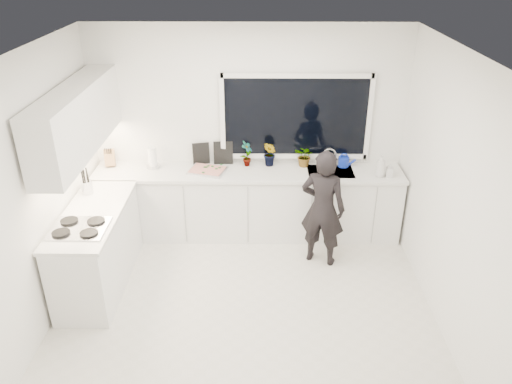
{
  "coord_description": "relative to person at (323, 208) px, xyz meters",
  "views": [
    {
      "loc": [
        0.16,
        -4.35,
        3.55
      ],
      "look_at": [
        0.11,
        0.4,
        1.15
      ],
      "focal_mm": 35.0,
      "sensor_mm": 36.0,
      "label": 1
    }
  ],
  "objects": [
    {
      "name": "watering_can",
      "position": [
        0.34,
        0.8,
        0.25
      ],
      "size": [
        0.17,
        0.17,
        0.13
      ],
      "primitive_type": "cylinder",
      "rotation": [
        0.0,
        0.0,
        0.25
      ],
      "color": "#122CAD",
      "rests_on": "countertop_back"
    },
    {
      "name": "base_cabinets_back",
      "position": [
        -0.89,
        0.64,
        -0.29
      ],
      "size": [
        3.92,
        0.58,
        0.88
      ],
      "primitive_type": "cube",
      "color": "white",
      "rests_on": "floor"
    },
    {
      "name": "wall_right",
      "position": [
        1.12,
        -0.81,
        0.62
      ],
      "size": [
        0.02,
        3.5,
        2.7
      ],
      "primitive_type": "cube",
      "color": "white",
      "rests_on": "ground"
    },
    {
      "name": "pizza_tray",
      "position": [
        -1.41,
        0.61,
        0.2
      ],
      "size": [
        0.53,
        0.44,
        0.03
      ],
      "primitive_type": "cube",
      "rotation": [
        0.0,
        0.0,
        -0.27
      ],
      "color": "silver",
      "rests_on": "countertop_back"
    },
    {
      "name": "floor",
      "position": [
        -0.89,
        -0.81,
        -0.74
      ],
      "size": [
        4.0,
        3.5,
        0.02
      ],
      "primitive_type": "cube",
      "color": "beige",
      "rests_on": "ground"
    },
    {
      "name": "window",
      "position": [
        -0.29,
        0.91,
        0.82
      ],
      "size": [
        1.8,
        0.02,
        1.0
      ],
      "primitive_type": "cube",
      "color": "black",
      "rests_on": "wall_back"
    },
    {
      "name": "herb_plants",
      "position": [
        -0.46,
        0.8,
        0.34
      ],
      "size": [
        1.01,
        0.33,
        0.34
      ],
      "color": "#26662D",
      "rests_on": "countertop_back"
    },
    {
      "name": "picture_frame_large",
      "position": [
        -1.52,
        0.88,
        0.33
      ],
      "size": [
        0.22,
        0.07,
        0.28
      ],
      "primitive_type": "cube",
      "rotation": [
        0.0,
        0.0,
        0.22
      ],
      "color": "black",
      "rests_on": "countertop_back"
    },
    {
      "name": "knife_block",
      "position": [
        -2.69,
        0.78,
        0.3
      ],
      "size": [
        0.15,
        0.13,
        0.22
      ],
      "primitive_type": "cube",
      "rotation": [
        0.0,
        0.0,
        0.22
      ],
      "color": "olive",
      "rests_on": "countertop_back"
    },
    {
      "name": "person",
      "position": [
        0.0,
        0.0,
        0.0
      ],
      "size": [
        0.62,
        0.52,
        1.46
      ],
      "primitive_type": "imported",
      "rotation": [
        0.0,
        0.0,
        2.78
      ],
      "color": "black",
      "rests_on": "floor"
    },
    {
      "name": "ceiling",
      "position": [
        -0.89,
        -0.81,
        1.98
      ],
      "size": [
        4.0,
        3.5,
        0.02
      ],
      "primitive_type": "cube",
      "color": "white",
      "rests_on": "wall_back"
    },
    {
      "name": "paper_towel_roll",
      "position": [
        -2.13,
        0.74,
        0.32
      ],
      "size": [
        0.15,
        0.15,
        0.26
      ],
      "primitive_type": "cylinder",
      "rotation": [
        0.0,
        0.0,
        0.42
      ],
      "color": "white",
      "rests_on": "countertop_back"
    },
    {
      "name": "countertop_left",
      "position": [
        -2.56,
        -0.46,
        0.17
      ],
      "size": [
        0.62,
        1.6,
        0.04
      ],
      "primitive_type": "cube",
      "color": "silver",
      "rests_on": "base_cabinets_left"
    },
    {
      "name": "picture_frame_small",
      "position": [
        -1.23,
        0.88,
        0.34
      ],
      "size": [
        0.25,
        0.03,
        0.3
      ],
      "primitive_type": "cube",
      "rotation": [
        0.0,
        0.0,
        0.03
      ],
      "color": "black",
      "rests_on": "countertop_back"
    },
    {
      "name": "upper_cabinets",
      "position": [
        -2.68,
        -0.11,
        1.12
      ],
      "size": [
        0.34,
        2.1,
        0.7
      ],
      "primitive_type": "cube",
      "color": "white",
      "rests_on": "wall_left"
    },
    {
      "name": "countertop_back",
      "position": [
        -0.89,
        0.63,
        0.17
      ],
      "size": [
        3.94,
        0.62,
        0.04
      ],
      "primitive_type": "cube",
      "color": "silver",
      "rests_on": "base_cabinets_back"
    },
    {
      "name": "stovetop",
      "position": [
        -2.58,
        -0.81,
        0.2
      ],
      "size": [
        0.56,
        0.48,
        0.03
      ],
      "primitive_type": "cube",
      "color": "black",
      "rests_on": "countertop_left"
    },
    {
      "name": "sink",
      "position": [
        0.16,
        0.64,
        0.14
      ],
      "size": [
        0.58,
        0.42,
        0.14
      ],
      "primitive_type": "cube",
      "color": "silver",
      "rests_on": "countertop_back"
    },
    {
      "name": "wall_back",
      "position": [
        -0.89,
        0.95,
        0.62
      ],
      "size": [
        4.0,
        0.02,
        2.7
      ],
      "primitive_type": "cube",
      "color": "white",
      "rests_on": "ground"
    },
    {
      "name": "utensil_crock",
      "position": [
        -2.74,
        -0.01,
        0.27
      ],
      "size": [
        0.16,
        0.16,
        0.16
      ],
      "primitive_type": "cylinder",
      "rotation": [
        0.0,
        0.0,
        -0.27
      ],
      "color": "silver",
      "rests_on": "countertop_left"
    },
    {
      "name": "pizza",
      "position": [
        -1.41,
        0.61,
        0.22
      ],
      "size": [
        0.48,
        0.39,
        0.01
      ],
      "primitive_type": "cube",
      "rotation": [
        0.0,
        0.0,
        -0.27
      ],
      "color": "red",
      "rests_on": "pizza_tray"
    },
    {
      "name": "soap_bottles",
      "position": [
        0.78,
        0.49,
        0.32
      ],
      "size": [
        0.22,
        0.12,
        0.3
      ],
      "color": "#D8BF66",
      "rests_on": "countertop_back"
    },
    {
      "name": "base_cabinets_left",
      "position": [
        -2.56,
        -0.46,
        -0.29
      ],
      "size": [
        0.58,
        1.6,
        0.88
      ],
      "primitive_type": "cube",
      "color": "white",
      "rests_on": "floor"
    },
    {
      "name": "faucet",
      "position": [
        0.16,
        0.84,
        0.3
      ],
      "size": [
        0.03,
        0.03,
        0.22
      ],
      "primitive_type": "cylinder",
      "color": "silver",
      "rests_on": "countertop_back"
    },
    {
      "name": "wall_left",
      "position": [
        -2.9,
        -0.81,
        0.62
      ],
      "size": [
        0.02,
        3.5,
        2.7
      ],
      "primitive_type": "cube",
      "color": "white",
      "rests_on": "ground"
    }
  ]
}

